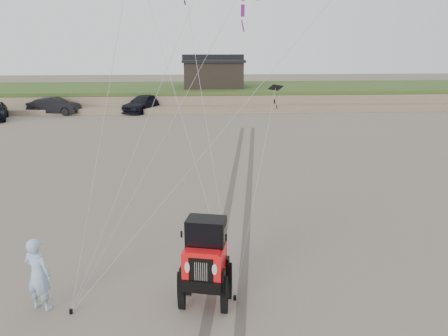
% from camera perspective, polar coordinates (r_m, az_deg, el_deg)
% --- Properties ---
extents(ground, '(160.00, 160.00, 0.00)m').
position_cam_1_polar(ground, '(11.72, -4.11, -16.59)').
color(ground, '#6B6054').
rests_on(ground, ground).
extents(dune_ridge, '(160.00, 14.25, 1.73)m').
position_cam_1_polar(dune_ridge, '(47.68, -3.88, 9.48)').
color(dune_ridge, '#7A6B54').
rests_on(dune_ridge, ground).
extents(cabin, '(6.40, 5.40, 3.35)m').
position_cam_1_polar(cabin, '(47.00, -1.44, 12.37)').
color(cabin, black).
rests_on(cabin, dune_ridge).
extents(truck_b, '(4.83, 2.37, 1.52)m').
position_cam_1_polar(truck_b, '(42.67, -21.28, 7.56)').
color(truck_b, black).
rests_on(truck_b, ground).
extents(truck_c, '(4.35, 5.58, 1.51)m').
position_cam_1_polar(truck_c, '(42.03, -10.45, 8.26)').
color(truck_c, black).
rests_on(truck_c, ground).
extents(jeep, '(3.11, 5.16, 1.80)m').
position_cam_1_polar(jeep, '(11.02, -2.48, -13.43)').
color(jeep, '#FB1215').
rests_on(jeep, ground).
extents(man, '(0.80, 0.67, 1.88)m').
position_cam_1_polar(man, '(11.72, -23.13, -12.65)').
color(man, '#83A6CA').
rests_on(man, ground).
extents(stake_main, '(0.08, 0.08, 0.12)m').
position_cam_1_polar(stake_main, '(11.71, -19.37, -17.26)').
color(stake_main, black).
rests_on(stake_main, ground).
extents(stake_aux, '(0.08, 0.08, 0.12)m').
position_cam_1_polar(stake_aux, '(11.60, 1.42, -16.58)').
color(stake_aux, black).
rests_on(stake_aux, ground).
extents(tire_tracks, '(5.22, 29.74, 0.01)m').
position_cam_1_polar(tire_tracks, '(19.04, 2.06, -3.27)').
color(tire_tracks, '#4C443D').
rests_on(tire_tracks, ground).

